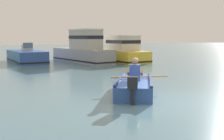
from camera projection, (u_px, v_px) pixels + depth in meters
The scene contains 5 objects.
ground_plane at pixel (164, 101), 8.25m from camera, with size 120.00×120.00×0.00m, color slate.
rowboat_with_person at pixel (135, 85), 9.45m from camera, with size 2.57×3.41×1.19m.
moored_boat_blue at pixel (26, 57), 20.56m from camera, with size 2.32×5.06×1.42m.
moored_boat_grey at pixel (83, 50), 20.78m from camera, with size 2.85×6.55×2.39m.
moored_boat_yellow at pixel (120, 52), 21.30m from camera, with size 2.63×5.54×1.95m.
Camera 1 is at (-4.77, -6.70, 1.86)m, focal length 45.96 mm.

